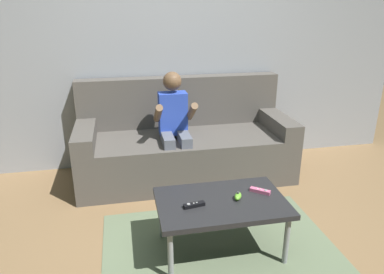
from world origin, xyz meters
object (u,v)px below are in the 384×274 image
game_remote_black_near_edge (194,205)px  nunchuk_lime (238,196)px  coffee_table (221,205)px  game_remote_pink_far_corner (260,191)px  couch (185,145)px  person_seated_on_couch (175,124)px

game_remote_black_near_edge → nunchuk_lime: bearing=6.9°
coffee_table → game_remote_pink_far_corner: 0.30m
coffee_table → nunchuk_lime: bearing=-1.1°
nunchuk_lime → coffee_table: bearing=178.9°
coffee_table → nunchuk_lime: (0.11, -0.00, 0.06)m
couch → person_seated_on_couch: person_seated_on_couch is taller
coffee_table → game_remote_pink_far_corner: (0.29, 0.05, 0.05)m
couch → nunchuk_lime: couch is taller
person_seated_on_couch → game_remote_black_near_edge: (-0.04, -1.06, -0.20)m
couch → game_remote_black_near_edge: bearing=-97.6°
person_seated_on_couch → coffee_table: 1.06m
couch → coffee_table: 1.22m
nunchuk_lime → couch: bearing=96.4°
coffee_table → nunchuk_lime: 0.13m
couch → coffee_table: bearing=-88.8°
coffee_table → game_remote_black_near_edge: bearing=-168.5°
couch → game_remote_pink_far_corner: size_ratio=15.25×
game_remote_black_near_edge → nunchuk_lime: nunchuk_lime is taller
couch → person_seated_on_couch: (-0.12, -0.19, 0.28)m
coffee_table → nunchuk_lime: nunchuk_lime is taller
couch → nunchuk_lime: 1.23m
game_remote_black_near_edge → nunchuk_lime: (0.30, 0.04, 0.01)m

